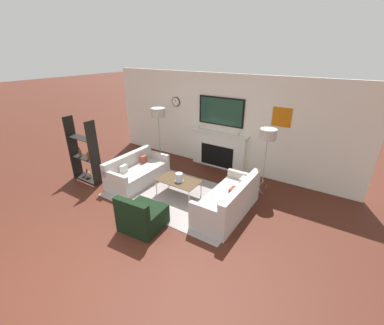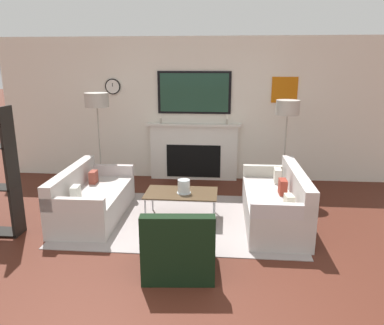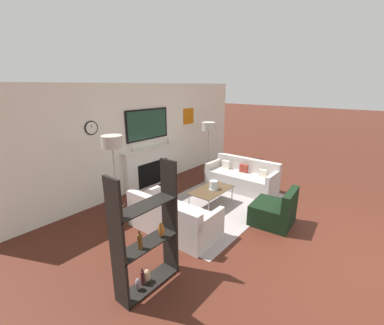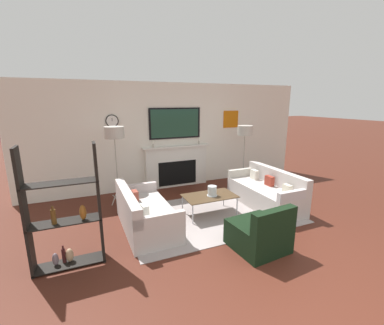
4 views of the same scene
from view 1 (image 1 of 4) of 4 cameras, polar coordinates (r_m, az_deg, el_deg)
name	(u,v)px [view 1 (image 1 of 4)]	position (r m, az deg, el deg)	size (l,w,h in m)	color
ground_plane	(71,275)	(4.83, -25.29, -21.65)	(60.00, 60.00, 0.00)	#481E14
fireplace_wall	(221,127)	(7.50, 6.40, 7.86)	(7.59, 0.28, 2.70)	silver
area_rug	(178,195)	(6.32, -3.10, -7.32)	(3.30, 2.12, 0.01)	gray
couch_left	(137,173)	(6.99, -12.10, -2.21)	(0.85, 1.70, 0.73)	#BDB4AF
couch_right	(229,202)	(5.59, 8.16, -8.69)	(0.79, 1.81, 0.78)	#BDB4AF
armchair	(142,217)	(5.25, -11.07, -11.73)	(0.82, 0.82, 0.76)	black
coffee_table	(178,181)	(6.17, -3.04, -4.12)	(1.04, 0.61, 0.41)	#4C3823
hurricane_candle	(179,178)	(6.08, -2.87, -3.37)	(0.20, 0.20, 0.20)	silver
floor_lamp_left	(158,113)	(7.63, -7.53, 10.82)	(0.41, 0.41, 1.73)	#9E998E
floor_lamp_right	(268,135)	(6.12, 16.54, 5.83)	(0.39, 0.39, 1.63)	#9E998E
shelf_unit	(84,154)	(7.30, -22.86, 1.68)	(0.92, 0.28, 1.71)	black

